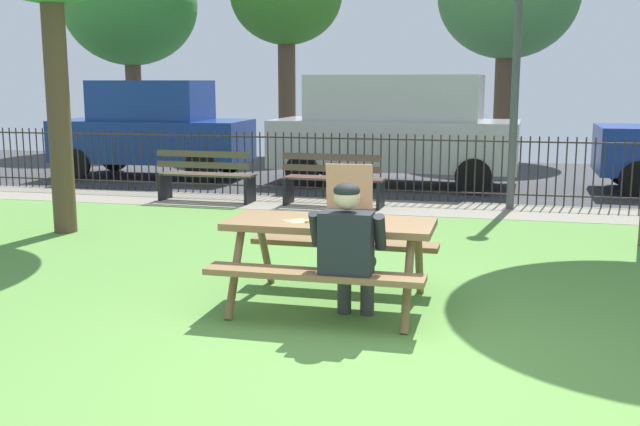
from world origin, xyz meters
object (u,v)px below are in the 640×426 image
picnic_table_foreground (330,240)px  adult_at_table (349,247)px  pizza_slice_on_table (300,220)px  pizza_box_open (347,209)px  park_bench_center (333,180)px  parked_car_left (395,127)px  far_tree_left (130,5)px  parked_car_far_left (153,128)px  park_bench_left (206,177)px  lamp_post_walkway (517,51)px

picnic_table_foreground → adult_at_table: 0.57m
pizza_slice_on_table → pizza_box_open: bearing=26.8°
pizza_box_open → park_bench_center: size_ratio=0.31×
parked_car_left → far_tree_left: far_tree_left is taller
park_bench_center → parked_car_left: bearing=77.4°
picnic_table_foreground → parked_car_far_left: size_ratio=0.46×
park_bench_left → far_tree_left: (-5.37, 8.06, 3.61)m
parked_car_far_left → far_tree_left: 6.89m
park_bench_left → lamp_post_walkway: (4.89, 0.40, 1.99)m
parked_car_left → far_tree_left: size_ratio=0.82×
park_bench_center → parked_car_far_left: parked_car_far_left is taller
park_bench_center → far_tree_left: (-7.52, 8.06, 3.61)m
park_bench_left → lamp_post_walkway: 5.29m
adult_at_table → parked_car_left: bearing=95.0°
adult_at_table → lamp_post_walkway: size_ratio=0.30×
lamp_post_walkway → adult_at_table: bearing=-102.9°
picnic_table_foreground → parked_car_far_left: parked_car_far_left is taller
adult_at_table → parked_car_left: parked_car_left is taller
park_bench_center → parked_car_far_left: size_ratio=0.41×
adult_at_table → pizza_box_open: bearing=102.5°
park_bench_left → picnic_table_foreground: bearing=-57.9°
picnic_table_foreground → lamp_post_walkway: bearing=73.5°
parked_car_far_left → parked_car_left: parked_car_left is taller
adult_at_table → park_bench_left: 6.67m
picnic_table_foreground → adult_at_table: bearing=-62.5°
pizza_box_open → park_bench_left: pizza_box_open is taller
far_tree_left → adult_at_table: bearing=-57.1°
lamp_post_walkway → pizza_box_open: bearing=-105.6°
pizza_slice_on_table → park_bench_left: (-2.99, 5.24, -0.36)m
adult_at_table → park_bench_left: adult_at_table is taller
far_tree_left → park_bench_center: bearing=-47.0°
park_bench_center → parked_car_far_left: bearing=148.1°
adult_at_table → pizza_slice_on_table: bearing=140.0°
lamp_post_walkway → far_tree_left: bearing=143.2°
pizza_slice_on_table → parked_car_left: (-0.23, 7.96, 0.32)m
adult_at_table → far_tree_left: (-8.87, 13.73, 3.37)m
park_bench_center → adult_at_table: bearing=-76.6°
picnic_table_foreground → pizza_slice_on_table: pizza_slice_on_table is taller
pizza_box_open → picnic_table_foreground: bearing=-136.6°
parked_car_far_left → far_tree_left: bearing=120.4°
picnic_table_foreground → pizza_slice_on_table: (-0.25, -0.07, 0.18)m
far_tree_left → lamp_post_walkway: bearing=-36.8°
adult_at_table → park_bench_center: (-1.35, 5.67, -0.24)m
park_bench_left → park_bench_center: same height
adult_at_table → picnic_table_foreground: bearing=117.5°
picnic_table_foreground → pizza_slice_on_table: 0.32m
adult_at_table → parked_car_left: (-0.74, 8.39, 0.44)m
picnic_table_foreground → pizza_box_open: pizza_box_open is taller
lamp_post_walkway → parked_car_left: (-2.13, 2.32, -1.31)m
adult_at_table → lamp_post_walkway: (1.39, 6.07, 1.75)m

